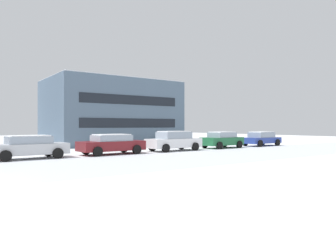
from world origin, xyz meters
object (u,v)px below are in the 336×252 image
Objects in this scene: parked_car_white at (174,141)px; parked_car_silver at (29,147)px; parked_car_maroon at (112,144)px; parked_car_blue at (261,139)px; parked_car_green at (222,140)px.

parked_car_silver is at bearing 179.79° from parked_car_white.
parked_car_maroon is 1.06× the size of parked_car_blue.
parked_car_green reaches higher than parked_car_maroon.
parked_car_green is at bearing 1.01° from parked_car_white.
parked_car_silver is 0.97× the size of parked_car_white.
parked_car_white is at bearing 0.09° from parked_car_maroon.
parked_car_white is at bearing -178.99° from parked_car_green.
parked_car_maroon is 5.39m from parked_car_white.
parked_car_white reaches higher than parked_car_green.
parked_car_blue is (5.39, -0.02, -0.03)m from parked_car_green.
parked_car_silver is 1.12× the size of parked_car_green.
parked_car_silver is at bearing -179.80° from parked_car_green.
parked_car_blue is at bearing 0.09° from parked_car_silver.
parked_car_white is at bearing -0.21° from parked_car_silver.
parked_car_maroon is 16.16m from parked_car_blue.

